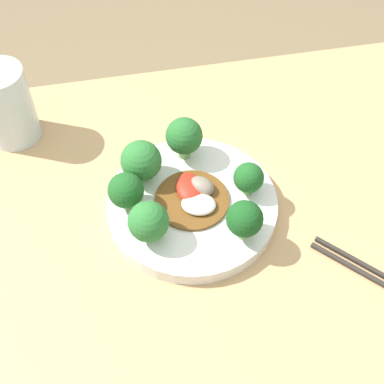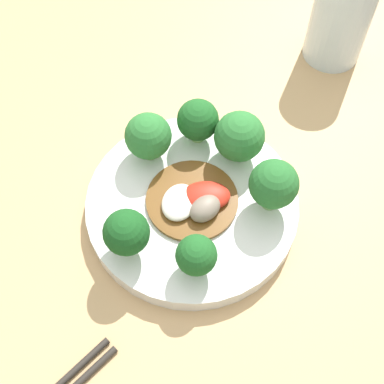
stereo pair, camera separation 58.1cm
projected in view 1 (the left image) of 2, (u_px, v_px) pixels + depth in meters
table at (191, 337)px, 1.04m from camera, size 0.98×0.69×0.75m
plate at (192, 206)px, 0.76m from camera, size 0.24×0.24×0.02m
broccoli_north at (184, 137)px, 0.77m from camera, size 0.05×0.05×0.07m
broccoli_southwest at (148, 222)px, 0.68m from camera, size 0.05×0.05×0.06m
broccoli_southeast at (245, 219)px, 0.68m from camera, size 0.05×0.05×0.06m
broccoli_northwest at (141, 161)px, 0.74m from camera, size 0.06×0.06×0.07m
broccoli_east at (249, 178)px, 0.73m from camera, size 0.04×0.04×0.05m
broccoli_west at (126, 191)px, 0.72m from camera, size 0.05×0.05×0.06m
stirfry_center at (194, 195)px, 0.74m from camera, size 0.10×0.10×0.02m
drinking_glass at (7, 105)px, 0.81m from camera, size 0.08×0.08×0.13m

